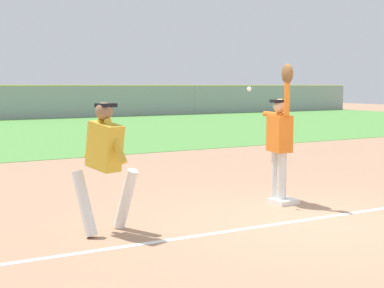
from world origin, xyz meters
The scene contains 10 objects.
ground_plane centered at (0.00, 0.00, 0.00)m, with size 81.62×81.62×0.00m, color tan.
outfield_grass centered at (0.00, 17.51, 0.01)m, with size 55.81×18.19×0.01m, color #549342.
chalk_foul_line centered at (-3.55, 0.23, 0.00)m, with size 12.00×0.10×0.01m, color white.
first_base centered at (0.45, 1.13, 0.04)m, with size 0.38×0.38×0.08m, color white.
fielder centered at (0.44, 1.23, 1.12)m, with size 0.34×0.90×2.28m.
runner centered at (-2.75, 0.91, 1.00)m, with size 0.85×0.83×1.72m.
baseball centered at (-0.04, 1.44, 1.88)m, with size 0.07×0.07×0.07m, color white.
parked_car_silver centered at (2.34, 30.57, 0.67)m, with size 4.55×2.41×1.25m.
parked_car_red centered at (7.11, 30.61, 0.67)m, with size 4.51×2.32×1.25m.
parked_car_blue centered at (11.26, 31.21, 0.67)m, with size 4.57×2.47×1.25m.
Camera 1 is at (-5.40, -5.80, 1.93)m, focal length 51.80 mm.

